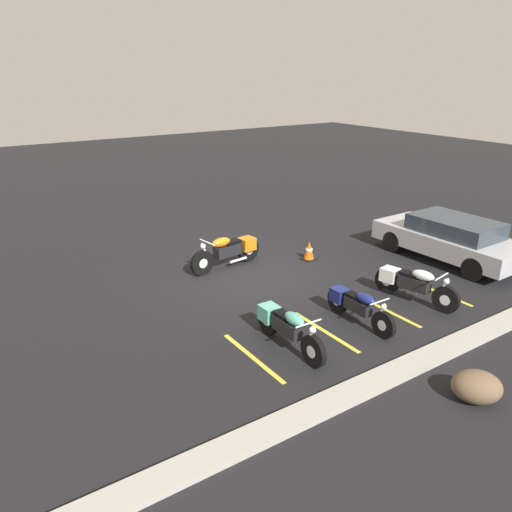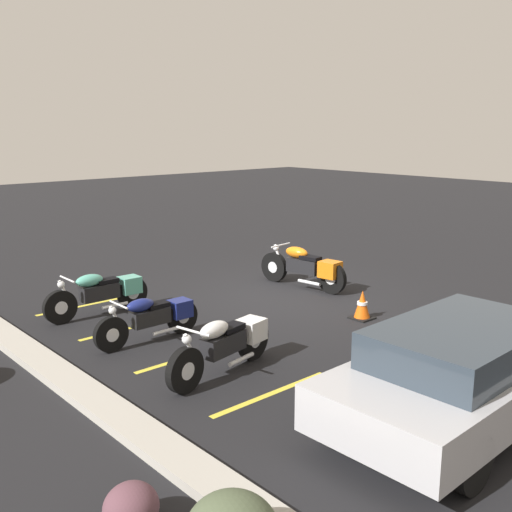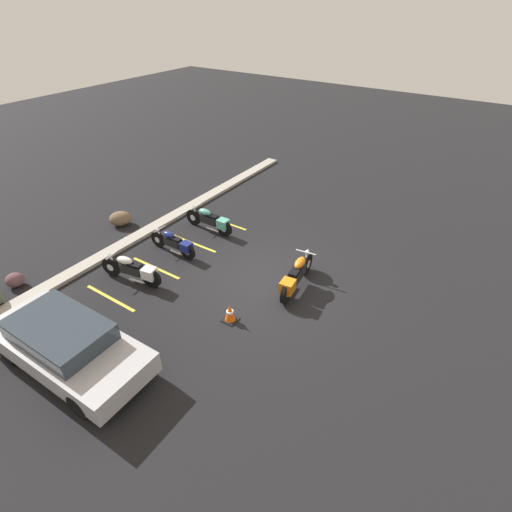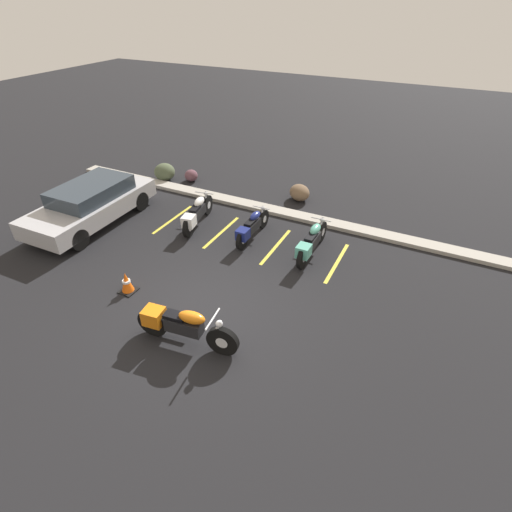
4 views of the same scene
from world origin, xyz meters
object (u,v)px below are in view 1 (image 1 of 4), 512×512
Objects in this scene: parked_bike_0 at (412,283)px; car_silver at (450,238)px; motorcycle_orange_featured at (229,250)px; landscape_rock_0 at (477,387)px; traffic_cone at (309,251)px; parked_bike_2 at (286,326)px; parked_bike_1 at (357,305)px.

car_silver is at bearing 101.10° from parked_bike_0.
motorcycle_orange_featured is at bearing -160.84° from parked_bike_0.
parked_bike_0 is at bearing 110.77° from car_silver.
traffic_cone is (-1.95, -6.80, -0.02)m from landscape_rock_0.
car_silver reaches higher than parked_bike_2.
traffic_cone is (-2.25, 0.81, -0.23)m from motorcycle_orange_featured.
motorcycle_orange_featured is 1.17× the size of parked_bike_1.
landscape_rock_0 is (0.30, 3.17, -0.14)m from parked_bike_1.
traffic_cone is at bearing 135.85° from parked_bike_2.
parked_bike_1 is 2.40× the size of landscape_rock_0.
parked_bike_1 is at bearing -95.49° from landscape_rock_0.
car_silver reaches higher than traffic_cone.
parked_bike_2 is 3.86× the size of traffic_cone.
landscape_rock_0 is 1.48× the size of traffic_cone.
parked_bike_2 is (1.29, 4.39, -0.04)m from motorcycle_orange_featured.
parked_bike_2 is at bearing 45.24° from traffic_cone.
motorcycle_orange_featured is 0.54× the size of car_silver.
traffic_cone is at bearing 54.91° from car_silver.
traffic_cone is (-3.55, -3.58, -0.19)m from parked_bike_2.
parked_bike_0 is at bearing -124.24° from landscape_rock_0.
car_silver is (-5.66, 3.11, 0.19)m from motorcycle_orange_featured.
parked_bike_1 is 1.91m from parked_bike_2.
traffic_cone is (0.26, -3.56, -0.20)m from parked_bike_0.
motorcycle_orange_featured is 1.08× the size of parked_bike_2.
car_silver is (-6.95, -1.28, 0.23)m from parked_bike_2.
parked_bike_2 is 2.60× the size of landscape_rock_0.
parked_bike_0 is (-2.51, 4.37, -0.03)m from motorcycle_orange_featured.
landscape_rock_0 is (2.21, 3.24, -0.18)m from parked_bike_0.
parked_bike_1 is at bearing 65.67° from traffic_cone.
traffic_cone is at bearing -105.97° from landscape_rock_0.
parked_bike_2 is (3.81, 0.02, -0.01)m from parked_bike_0.
parked_bike_1 is (-0.61, 4.44, -0.07)m from motorcycle_orange_featured.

